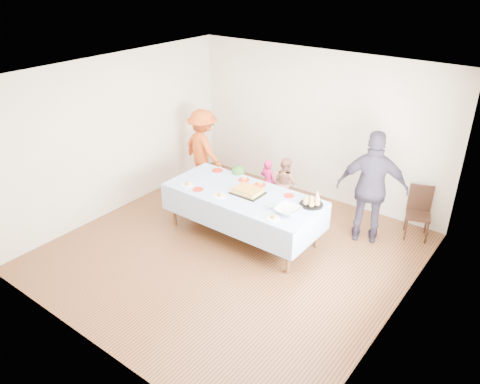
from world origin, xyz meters
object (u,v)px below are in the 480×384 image
object	(u,v)px
birthday_cake	(248,191)
dining_chair	(419,209)
party_table	(243,196)
adult_left	(203,149)

from	to	relation	value
birthday_cake	dining_chair	bearing A→B (deg)	38.21
birthday_cake	dining_chair	size ratio (longest dim) A/B	0.57
party_table	dining_chair	xyz separation A→B (m)	(2.22, 1.73, -0.25)
birthday_cake	adult_left	distance (m)	2.02
birthday_cake	adult_left	size ratio (longest dim) A/B	0.31
birthday_cake	dining_chair	distance (m)	2.76
party_table	birthday_cake	size ratio (longest dim) A/B	5.15
party_table	adult_left	distance (m)	1.98
party_table	dining_chair	world-z (taller)	dining_chair
birthday_cake	dining_chair	world-z (taller)	birthday_cake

